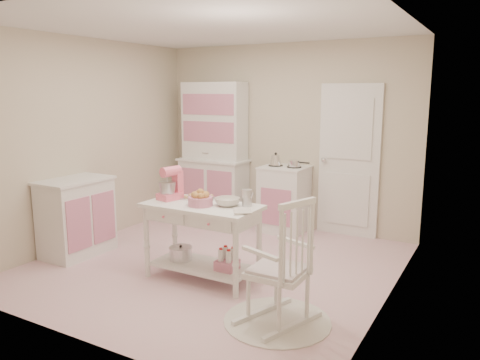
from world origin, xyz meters
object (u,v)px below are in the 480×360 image
Objects in this scene: hutch at (213,152)px; stove at (284,199)px; bread_basket at (200,201)px; work_table at (202,242)px; base_cabinet at (76,217)px; rocking_chair at (278,260)px; stand_mixer at (170,184)px.

hutch is 1.33m from stove.
hutch is 2.42m from bread_basket.
hutch reaches higher than work_table.
hutch is 2.26× the size of base_cabinet.
rocking_chair is at bearing -21.56° from bread_basket.
base_cabinet is at bearing -160.66° from stand_mixer.
hutch is 1.89× the size of rocking_chair.
rocking_chair reaches higher than base_cabinet.
hutch reaches higher than base_cabinet.
hutch is 6.12× the size of stand_mixer.
rocking_chair is 1.63m from stand_mixer.
bread_basket is at bearing -68.20° from work_table.
stand_mixer reaches higher than rocking_chair.
base_cabinet is 1.80m from bread_basket.
base_cabinet is (-1.76, -2.11, 0.00)m from stove.
rocking_chair is 1.19m from work_table.
stand_mixer is 1.36× the size of bread_basket.
hutch reaches higher than stove.
base_cabinet is 1.74m from work_table.
work_table is 0.71m from stand_mixer.
rocking_chair reaches higher than stove.
stove is 1.00× the size of base_cabinet.
work_table is (-0.03, -2.00, -0.06)m from stove.
hutch is 3.42m from rocking_chair.
base_cabinet is at bearing -129.81° from stove.
stove reaches higher than bread_basket.
bread_basket is at bearing 177.50° from rocking_chair.
rocking_chair is at bearing -7.28° from base_cabinet.
stand_mixer is at bearing 177.27° from work_table.
base_cabinet is at bearing -176.37° from work_table.
rocking_chair is 4.40× the size of bread_basket.
work_table is at bearing -60.21° from hutch.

